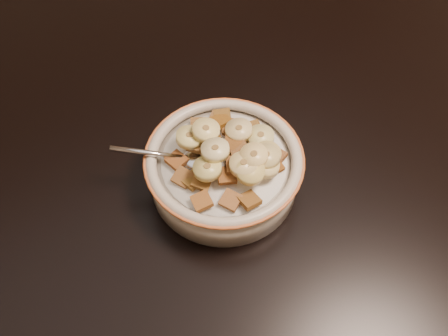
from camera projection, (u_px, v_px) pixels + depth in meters
name	position (u px, v px, depth m)	size (l,w,h in m)	color
floor	(196.00, 295.00, 1.35)	(4.00, 4.50, 0.10)	#422816
table	(172.00, 97.00, 0.71)	(1.40, 0.90, 0.04)	black
chair	(66.00, 43.00, 1.23)	(0.38, 0.38, 0.85)	black
cereal_bowl	(224.00, 172.00, 0.59)	(0.17, 0.17, 0.04)	beige
milk	(224.00, 162.00, 0.57)	(0.14, 0.14, 0.00)	white
spoon	(199.00, 159.00, 0.57)	(0.03, 0.04, 0.01)	#B9BBC0
cereal_square_0	(217.00, 120.00, 0.60)	(0.02, 0.02, 0.01)	brown
cereal_square_1	(231.00, 200.00, 0.53)	(0.02, 0.02, 0.01)	brown
cereal_square_2	(221.00, 121.00, 0.59)	(0.02, 0.02, 0.01)	brown
cereal_square_3	(259.00, 163.00, 0.55)	(0.02, 0.02, 0.01)	brown
cereal_square_4	(235.00, 165.00, 0.54)	(0.02, 0.02, 0.01)	brown
cereal_square_5	(199.00, 126.00, 0.59)	(0.02, 0.02, 0.01)	#94602D
cereal_square_6	(237.00, 140.00, 0.57)	(0.02, 0.02, 0.01)	brown
cereal_square_7	(197.00, 145.00, 0.56)	(0.02, 0.02, 0.01)	brown
cereal_square_8	(207.00, 166.00, 0.54)	(0.02, 0.02, 0.01)	#956122
cereal_square_9	(271.00, 164.00, 0.56)	(0.02, 0.02, 0.01)	brown
cereal_square_10	(203.00, 137.00, 0.57)	(0.02, 0.02, 0.01)	brown
cereal_square_11	(202.00, 201.00, 0.53)	(0.02, 0.02, 0.01)	brown
cereal_square_12	(199.00, 127.00, 0.59)	(0.02, 0.02, 0.01)	brown
cereal_square_13	(202.00, 181.00, 0.54)	(0.02, 0.02, 0.01)	brown
cereal_square_14	(212.00, 150.00, 0.55)	(0.02, 0.02, 0.01)	brown
cereal_square_15	(253.00, 129.00, 0.59)	(0.02, 0.02, 0.01)	brown
cereal_square_16	(227.00, 175.00, 0.54)	(0.02, 0.02, 0.01)	brown
cereal_square_17	(183.00, 177.00, 0.55)	(0.02, 0.02, 0.01)	brown
cereal_square_18	(249.00, 200.00, 0.53)	(0.02, 0.02, 0.01)	brown
cereal_square_19	(210.00, 137.00, 0.57)	(0.02, 0.02, 0.01)	#9B631E
cereal_square_20	(276.00, 156.00, 0.57)	(0.02, 0.02, 0.01)	brown
cereal_square_21	(273.00, 166.00, 0.56)	(0.02, 0.02, 0.01)	brown
cereal_square_22	(235.00, 126.00, 0.59)	(0.02, 0.02, 0.01)	brown
cereal_square_23	(231.00, 127.00, 0.59)	(0.02, 0.02, 0.01)	brown
cereal_square_24	(238.00, 149.00, 0.55)	(0.02, 0.02, 0.01)	brown
cereal_square_25	(222.00, 116.00, 0.60)	(0.02, 0.02, 0.01)	brown
cereal_square_26	(210.00, 157.00, 0.55)	(0.02, 0.02, 0.01)	brown
cereal_square_27	(236.00, 131.00, 0.59)	(0.02, 0.02, 0.01)	brown
cereal_square_28	(233.00, 144.00, 0.56)	(0.02, 0.02, 0.01)	brown
cereal_square_29	(192.00, 180.00, 0.55)	(0.02, 0.02, 0.01)	#895F1E
cereal_square_30	(177.00, 160.00, 0.56)	(0.02, 0.02, 0.01)	brown
banana_slice_0	(239.00, 130.00, 0.57)	(0.03, 0.03, 0.01)	#E7D285
banana_slice_1	(244.00, 165.00, 0.53)	(0.03, 0.03, 0.01)	#E1C97A
banana_slice_2	(206.00, 130.00, 0.56)	(0.03, 0.03, 0.01)	beige
banana_slice_3	(265.00, 166.00, 0.54)	(0.03, 0.03, 0.01)	#D8BD71
banana_slice_4	(190.00, 137.00, 0.56)	(0.03, 0.03, 0.01)	#F9EC8F
banana_slice_5	(266.00, 157.00, 0.54)	(0.03, 0.03, 0.01)	#D8C378
banana_slice_6	(267.00, 155.00, 0.55)	(0.03, 0.03, 0.01)	#CABC76
banana_slice_7	(207.00, 168.00, 0.53)	(0.03, 0.03, 0.01)	#D8CA6E
banana_slice_8	(254.00, 156.00, 0.54)	(0.03, 0.03, 0.01)	#FFDA7B
banana_slice_9	(262.00, 157.00, 0.55)	(0.03, 0.03, 0.01)	#FAEC83
banana_slice_10	(215.00, 150.00, 0.54)	(0.03, 0.03, 0.01)	beige
banana_slice_11	(250.00, 171.00, 0.53)	(0.03, 0.03, 0.01)	tan
banana_slice_12	(261.00, 137.00, 0.57)	(0.03, 0.03, 0.01)	#D7CC80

